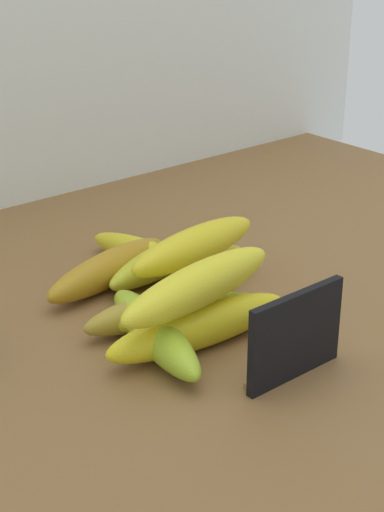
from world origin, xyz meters
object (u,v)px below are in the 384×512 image
(banana_6, at_px, (199,327))
(banana_8, at_px, (199,285))
(banana_1, at_px, (191,313))
(banana_9, at_px, (195,245))
(banana_3, at_px, (153,310))
(chalkboard_sign, at_px, (295,338))
(banana_2, at_px, (154,332))
(banana_7, at_px, (201,276))
(banana_5, at_px, (108,269))
(banana_4, at_px, (171,255))
(banana_0, at_px, (143,253))

(banana_6, xyz_separation_m, banana_8, (0.00, 0.00, 0.04))
(banana_1, xyz_separation_m, banana_9, (0.05, 0.06, 0.04))
(banana_6, bearing_deg, banana_3, 98.61)
(chalkboard_sign, relative_size, banana_3, 0.71)
(banana_1, height_order, banana_3, same)
(banana_2, height_order, banana_8, banana_8)
(banana_9, bearing_deg, chalkboard_sign, -101.89)
(banana_2, bearing_deg, banana_7, 30.63)
(banana_5, bearing_deg, banana_7, -47.03)
(chalkboard_sign, xyz_separation_m, banana_1, (-0.02, 0.13, -0.02))
(banana_4, distance_m, banana_8, 0.17)
(banana_1, distance_m, banana_5, 0.14)
(banana_3, height_order, banana_4, banana_4)
(chalkboard_sign, relative_size, banana_5, 0.59)
(banana_1, height_order, banana_4, banana_4)
(banana_7, bearing_deg, banana_1, -137.21)
(banana_3, bearing_deg, banana_0, 57.17)
(banana_5, bearing_deg, banana_9, -50.26)
(banana_3, height_order, banana_7, banana_7)
(chalkboard_sign, distance_m, banana_3, 0.16)
(banana_2, relative_size, banana_8, 0.90)
(chalkboard_sign, xyz_separation_m, banana_5, (-0.02, 0.26, -0.02))
(chalkboard_sign, height_order, banana_4, chalkboard_sign)
(banana_5, relative_size, banana_6, 0.92)
(banana_2, xyz_separation_m, banana_8, (0.04, -0.02, 0.04))
(banana_6, height_order, banana_9, banana_9)
(banana_0, xyz_separation_m, banana_3, (-0.08, -0.12, 0.00))
(banana_2, bearing_deg, banana_1, 11.36)
(banana_5, height_order, banana_6, banana_6)
(chalkboard_sign, xyz_separation_m, banana_0, (0.04, 0.28, -0.02))
(banana_7, relative_size, banana_8, 0.85)
(banana_5, bearing_deg, banana_8, -91.80)
(banana_2, relative_size, banana_4, 0.87)
(banana_3, height_order, banana_9, banana_9)
(banana_5, bearing_deg, banana_1, -86.81)
(banana_1, xyz_separation_m, banana_7, (0.06, 0.06, 0.00))
(banana_5, relative_size, banana_9, 1.01)
(banana_2, bearing_deg, banana_0, 56.55)
(banana_4, bearing_deg, banana_3, -136.49)
(banana_3, xyz_separation_m, banana_9, (0.08, 0.03, 0.04))
(banana_2, bearing_deg, banana_8, -21.47)
(banana_4, relative_size, banana_9, 1.13)
(banana_3, xyz_separation_m, banana_6, (0.01, -0.06, 0.00))
(banana_3, bearing_deg, banana_5, 80.48)
(banana_4, distance_m, banana_6, 0.17)
(banana_6, distance_m, banana_9, 0.12)
(chalkboard_sign, relative_size, banana_9, 0.60)
(banana_1, height_order, banana_8, banana_8)
(banana_5, xyz_separation_m, banana_6, (-0.01, -0.17, 0.00))
(banana_4, bearing_deg, banana_9, -103.87)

